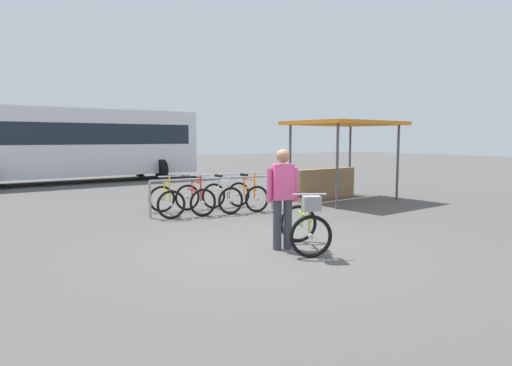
# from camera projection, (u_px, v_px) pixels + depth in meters

# --- Properties ---
(ground_plane) EXTENTS (80.00, 80.00, 0.00)m
(ground_plane) POSITION_uv_depth(u_px,v_px,m) (271.00, 249.00, 7.22)
(ground_plane) COLOR #514F4C
(bike_rack_rail) EXTENTS (3.20, 0.27, 0.88)m
(bike_rack_rail) POSITION_uv_depth(u_px,v_px,m) (215.00, 186.00, 10.62)
(bike_rack_rail) COLOR #99999E
(bike_rack_rail) RESTS_ON ground
(racked_bike_yellow) EXTENTS (0.77, 1.15, 0.97)m
(racked_bike_yellow) POSITION_uv_depth(u_px,v_px,m) (166.00, 200.00, 10.32)
(racked_bike_yellow) COLOR black
(racked_bike_yellow) RESTS_ON ground
(racked_bike_red) EXTENTS (0.66, 1.08, 0.97)m
(racked_bike_red) POSITION_uv_depth(u_px,v_px,m) (195.00, 198.00, 10.62)
(racked_bike_red) COLOR black
(racked_bike_red) RESTS_ON ground
(racked_bike_white) EXTENTS (0.67, 1.09, 0.97)m
(racked_bike_white) POSITION_uv_depth(u_px,v_px,m) (222.00, 197.00, 10.92)
(racked_bike_white) COLOR black
(racked_bike_white) RESTS_ON ground
(racked_bike_orange) EXTENTS (0.68, 1.12, 0.97)m
(racked_bike_orange) POSITION_uv_depth(u_px,v_px,m) (247.00, 195.00, 11.22)
(racked_bike_orange) COLOR black
(racked_bike_orange) RESTS_ON ground
(featured_bicycle) EXTENTS (1.04, 1.26, 0.97)m
(featured_bicycle) POSITION_uv_depth(u_px,v_px,m) (305.00, 224.00, 7.06)
(featured_bicycle) COLOR black
(featured_bicycle) RESTS_ON ground
(person_with_featured_bike) EXTENTS (0.52, 0.27, 1.64)m
(person_with_featured_bike) POSITION_uv_depth(u_px,v_px,m) (283.00, 194.00, 7.12)
(person_with_featured_bike) COLOR #383842
(person_with_featured_bike) RESTS_ON ground
(bus_distant) EXTENTS (10.23, 4.19, 3.08)m
(bus_distant) POSITION_uv_depth(u_px,v_px,m) (75.00, 140.00, 18.14)
(bus_distant) COLOR silver
(bus_distant) RESTS_ON ground
(market_stall) EXTENTS (3.39, 2.71, 2.30)m
(market_stall) POSITION_uv_depth(u_px,v_px,m) (336.00, 153.00, 12.96)
(market_stall) COLOR #4C4C51
(market_stall) RESTS_ON ground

